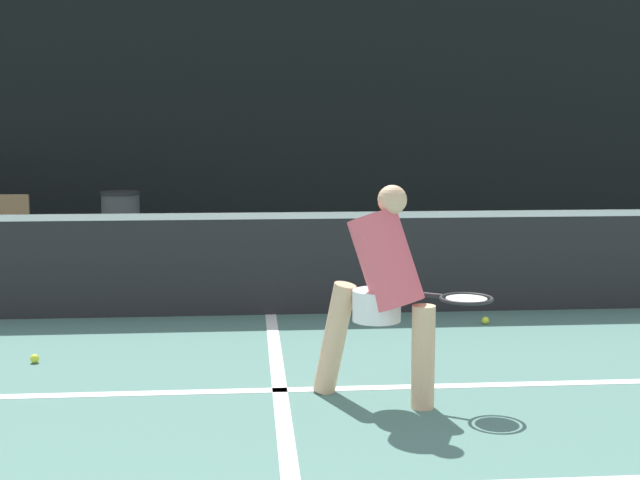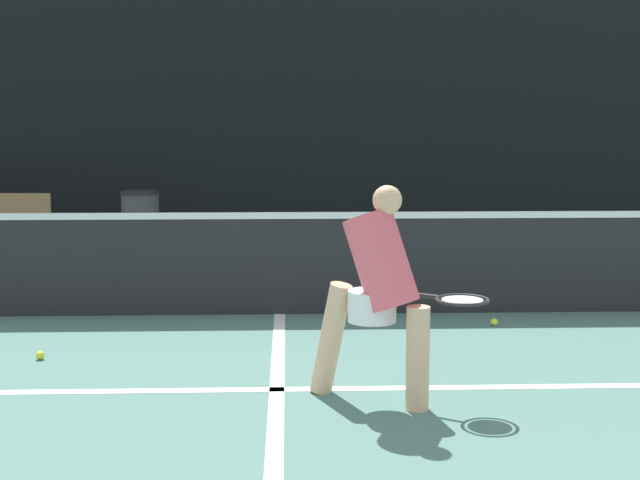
% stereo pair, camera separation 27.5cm
% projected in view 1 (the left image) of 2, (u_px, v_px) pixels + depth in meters
% --- Properties ---
extents(court_service_line, '(8.25, 0.10, 0.01)m').
position_uv_depth(court_service_line, '(280.00, 390.00, 5.93)').
color(court_service_line, white).
rests_on(court_service_line, ground).
extents(court_center_mark, '(0.10, 3.98, 0.01)m').
position_uv_depth(court_center_mark, '(278.00, 375.00, 6.28)').
color(court_center_mark, white).
rests_on(court_center_mark, ground).
extents(net, '(11.09, 0.09, 1.07)m').
position_uv_depth(net, '(270.00, 260.00, 8.17)').
color(net, slate).
rests_on(net, ground).
extents(fence_back, '(24.00, 0.06, 3.70)m').
position_uv_depth(fence_back, '(261.00, 116.00, 12.46)').
color(fence_back, black).
rests_on(fence_back, ground).
extents(player_practicing, '(1.21, 0.61, 1.40)m').
position_uv_depth(player_practicing, '(384.00, 287.00, 5.60)').
color(player_practicing, '#DBAD84').
rests_on(player_practicing, ground).
extents(tennis_ball_scattered_2, '(0.07, 0.07, 0.07)m').
position_uv_depth(tennis_ball_scattered_2, '(485.00, 320.00, 7.85)').
color(tennis_ball_scattered_2, '#D1E033').
rests_on(tennis_ball_scattered_2, ground).
extents(tennis_ball_scattered_4, '(0.07, 0.07, 0.07)m').
position_uv_depth(tennis_ball_scattered_4, '(35.00, 359.00, 6.59)').
color(tennis_ball_scattered_4, '#D1E033').
rests_on(tennis_ball_scattered_4, ground).
extents(trash_bin, '(0.50, 0.50, 0.89)m').
position_uv_depth(trash_bin, '(121.00, 226.00, 11.34)').
color(trash_bin, '#3F3F42').
rests_on(trash_bin, ground).
extents(parked_car, '(1.73, 4.00, 1.51)m').
position_uv_depth(parked_car, '(8.00, 185.00, 15.92)').
color(parked_car, '#B7B7BC').
rests_on(parked_car, ground).
extents(building_far, '(36.00, 2.40, 6.19)m').
position_uv_depth(building_far, '(253.00, 76.00, 26.69)').
color(building_far, beige).
rests_on(building_far, ground).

